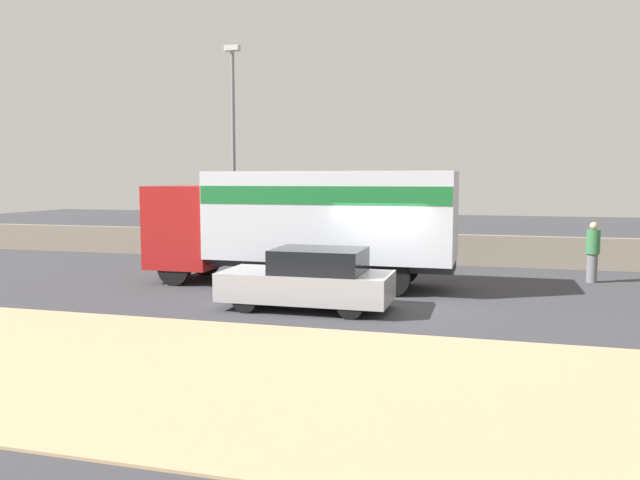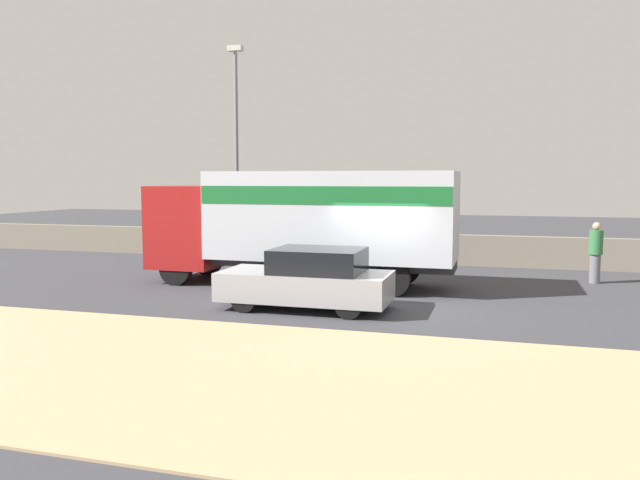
# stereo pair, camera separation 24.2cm
# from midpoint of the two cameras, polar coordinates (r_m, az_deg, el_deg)

# --- Properties ---
(ground_plane) EXTENTS (80.00, 80.00, 0.00)m
(ground_plane) POSITION_cam_midpoint_polar(r_m,az_deg,el_deg) (15.94, 4.48, -5.74)
(ground_plane) COLOR #38383D
(dirt_shoulder_foreground) EXTENTS (60.00, 6.50, 0.04)m
(dirt_shoulder_foreground) POSITION_cam_midpoint_polar(r_m,az_deg,el_deg) (9.92, -2.76, -12.68)
(dirt_shoulder_foreground) COLOR tan
(dirt_shoulder_foreground) RESTS_ON ground_plane
(stone_wall_backdrop) EXTENTS (60.00, 0.35, 1.11)m
(stone_wall_backdrop) POSITION_cam_midpoint_polar(r_m,az_deg,el_deg) (23.39, 8.09, -0.76)
(stone_wall_backdrop) COLOR gray
(stone_wall_backdrop) RESTS_ON ground_plane
(street_lamp) EXTENTS (0.56, 0.28, 8.08)m
(street_lamp) POSITION_cam_midpoint_polar(r_m,az_deg,el_deg) (24.07, -8.21, 9.07)
(street_lamp) COLOR slate
(street_lamp) RESTS_ON ground_plane
(box_truck) EXTENTS (9.04, 2.61, 3.34)m
(box_truck) POSITION_cam_midpoint_polar(r_m,az_deg,el_deg) (18.22, -1.69, 2.09)
(box_truck) COLOR maroon
(box_truck) RESTS_ON ground_plane
(car_hatchback) EXTENTS (4.08, 1.78, 1.48)m
(car_hatchback) POSITION_cam_midpoint_polar(r_m,az_deg,el_deg) (14.99, -1.41, -3.61)
(car_hatchback) COLOR #9E9EA3
(car_hatchback) RESTS_ON ground_plane
(pedestrian) EXTENTS (0.40, 0.40, 1.84)m
(pedestrian) POSITION_cam_midpoint_polar(r_m,az_deg,el_deg) (20.51, 23.36, -0.94)
(pedestrian) COLOR slate
(pedestrian) RESTS_ON ground_plane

